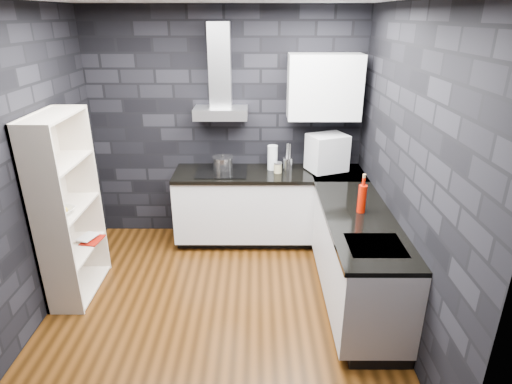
{
  "coord_description": "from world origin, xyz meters",
  "views": [
    {
      "loc": [
        0.36,
        -3.36,
        2.59
      ],
      "look_at": [
        0.35,
        0.45,
        1.0
      ],
      "focal_mm": 30.0,
      "sensor_mm": 36.0,
      "label": 1
    }
  ],
  "objects_px": {
    "pot": "(223,164)",
    "utensil_crock": "(288,164)",
    "bookshelf": "(67,209)",
    "fruit_bowl": "(61,211)",
    "appliance_garage": "(327,153)",
    "storage_jar": "(278,168)",
    "red_bottle": "(362,199)",
    "glass_vase": "(272,158)"
  },
  "relations": [
    {
      "from": "pot",
      "to": "utensil_crock",
      "type": "relative_size",
      "value": 1.58
    },
    {
      "from": "bookshelf",
      "to": "fruit_bowl",
      "type": "relative_size",
      "value": 7.74
    },
    {
      "from": "pot",
      "to": "appliance_garage",
      "type": "distance_m",
      "value": 1.21
    },
    {
      "from": "storage_jar",
      "to": "utensil_crock",
      "type": "xyz_separation_m",
      "value": [
        0.12,
        0.1,
        0.02
      ]
    },
    {
      "from": "pot",
      "to": "appliance_garage",
      "type": "bearing_deg",
      "value": -1.55
    },
    {
      "from": "red_bottle",
      "to": "bookshelf",
      "type": "bearing_deg",
      "value": 178.88
    },
    {
      "from": "appliance_garage",
      "to": "storage_jar",
      "type": "bearing_deg",
      "value": 163.59
    },
    {
      "from": "pot",
      "to": "fruit_bowl",
      "type": "xyz_separation_m",
      "value": [
        -1.38,
        -1.23,
        -0.04
      ]
    },
    {
      "from": "fruit_bowl",
      "to": "pot",
      "type": "bearing_deg",
      "value": 41.57
    },
    {
      "from": "red_bottle",
      "to": "fruit_bowl",
      "type": "bearing_deg",
      "value": -178.35
    },
    {
      "from": "fruit_bowl",
      "to": "glass_vase",
      "type": "bearing_deg",
      "value": 32.66
    },
    {
      "from": "utensil_crock",
      "to": "bookshelf",
      "type": "bearing_deg",
      "value": -152.73
    },
    {
      "from": "glass_vase",
      "to": "appliance_garage",
      "type": "xyz_separation_m",
      "value": [
        0.62,
        -0.06,
        0.08
      ]
    },
    {
      "from": "bookshelf",
      "to": "fruit_bowl",
      "type": "bearing_deg",
      "value": -81.55
    },
    {
      "from": "storage_jar",
      "to": "appliance_garage",
      "type": "bearing_deg",
      "value": 5.58
    },
    {
      "from": "red_bottle",
      "to": "fruit_bowl",
      "type": "relative_size",
      "value": 1.13
    },
    {
      "from": "pot",
      "to": "utensil_crock",
      "type": "xyz_separation_m",
      "value": [
        0.76,
        0.01,
        -0.01
      ]
    },
    {
      "from": "appliance_garage",
      "to": "red_bottle",
      "type": "distance_m",
      "value": 1.13
    },
    {
      "from": "storage_jar",
      "to": "red_bottle",
      "type": "distance_m",
      "value": 1.28
    },
    {
      "from": "fruit_bowl",
      "to": "appliance_garage",
      "type": "bearing_deg",
      "value": 24.79
    },
    {
      "from": "glass_vase",
      "to": "utensil_crock",
      "type": "distance_m",
      "value": 0.19
    },
    {
      "from": "pot",
      "to": "fruit_bowl",
      "type": "distance_m",
      "value": 1.85
    },
    {
      "from": "pot",
      "to": "fruit_bowl",
      "type": "bearing_deg",
      "value": -138.43
    },
    {
      "from": "utensil_crock",
      "to": "appliance_garage",
      "type": "relative_size",
      "value": 0.35
    },
    {
      "from": "storage_jar",
      "to": "appliance_garage",
      "type": "height_order",
      "value": "appliance_garage"
    },
    {
      "from": "red_bottle",
      "to": "storage_jar",
      "type": "bearing_deg",
      "value": 124.26
    },
    {
      "from": "appliance_garage",
      "to": "red_bottle",
      "type": "relative_size",
      "value": 1.59
    },
    {
      "from": "pot",
      "to": "glass_vase",
      "type": "bearing_deg",
      "value": 3.1
    },
    {
      "from": "utensil_crock",
      "to": "fruit_bowl",
      "type": "height_order",
      "value": "utensil_crock"
    },
    {
      "from": "appliance_garage",
      "to": "fruit_bowl",
      "type": "xyz_separation_m",
      "value": [
        -2.58,
        -1.19,
        -0.19
      ]
    },
    {
      "from": "fruit_bowl",
      "to": "bookshelf",
      "type": "bearing_deg",
      "value": 90.0
    },
    {
      "from": "utensil_crock",
      "to": "glass_vase",
      "type": "bearing_deg",
      "value": 173.12
    },
    {
      "from": "glass_vase",
      "to": "bookshelf",
      "type": "bearing_deg",
      "value": -150.17
    },
    {
      "from": "pot",
      "to": "red_bottle",
      "type": "xyz_separation_m",
      "value": [
        1.36,
        -1.15,
        0.05
      ]
    },
    {
      "from": "appliance_garage",
      "to": "bookshelf",
      "type": "relative_size",
      "value": 0.23
    },
    {
      "from": "glass_vase",
      "to": "pot",
      "type": "bearing_deg",
      "value": -176.9
    },
    {
      "from": "glass_vase",
      "to": "red_bottle",
      "type": "relative_size",
      "value": 1.09
    },
    {
      "from": "glass_vase",
      "to": "red_bottle",
      "type": "height_order",
      "value": "glass_vase"
    },
    {
      "from": "pot",
      "to": "fruit_bowl",
      "type": "relative_size",
      "value": 0.98
    },
    {
      "from": "pot",
      "to": "glass_vase",
      "type": "xyz_separation_m",
      "value": [
        0.58,
        0.03,
        0.06
      ]
    },
    {
      "from": "glass_vase",
      "to": "appliance_garage",
      "type": "relative_size",
      "value": 0.69
    },
    {
      "from": "glass_vase",
      "to": "storage_jar",
      "type": "bearing_deg",
      "value": -63.85
    }
  ]
}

